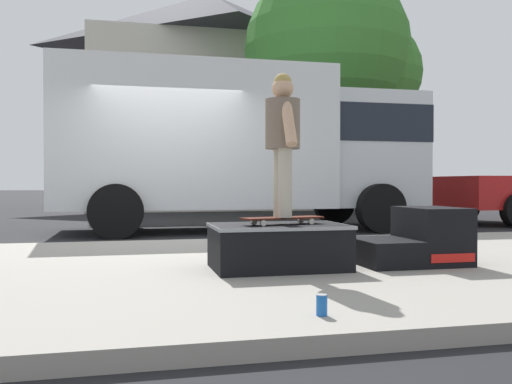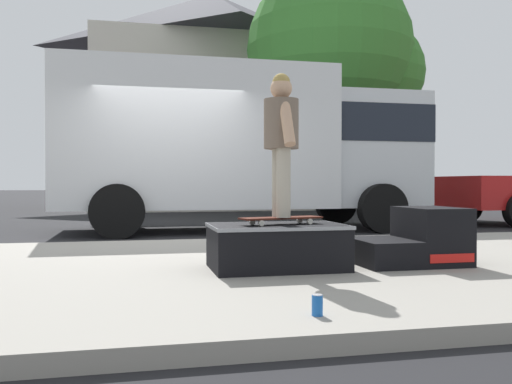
{
  "view_description": "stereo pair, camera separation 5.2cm",
  "coord_description": "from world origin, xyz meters",
  "px_view_note": "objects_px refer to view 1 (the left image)",
  "views": [
    {
      "loc": [
        -0.65,
        -8.15,
        0.9
      ],
      "look_at": [
        0.86,
        -1.65,
        0.8
      ],
      "focal_mm": 38.3,
      "sensor_mm": 36.0,
      "label": 1
    },
    {
      "loc": [
        -0.6,
        -8.16,
        0.9
      ],
      "look_at": [
        0.86,
        -1.65,
        0.8
      ],
      "focal_mm": 38.3,
      "sensor_mm": 36.0,
      "label": 2
    }
  ],
  "objects_px": {
    "kicker_ramp": "(417,240)",
    "box_truck": "(243,142)",
    "skateboard": "(283,218)",
    "skater_kid": "(283,133)",
    "street_tree_main": "(336,56)",
    "soda_can": "(322,305)",
    "skate_box": "(278,245)"
  },
  "relations": [
    {
      "from": "skateboard",
      "to": "box_truck",
      "type": "bearing_deg",
      "value": 81.91
    },
    {
      "from": "kicker_ramp",
      "to": "street_tree_main",
      "type": "xyz_separation_m",
      "value": [
        3.07,
        9.99,
        4.24
      ]
    },
    {
      "from": "soda_can",
      "to": "box_truck",
      "type": "distance_m",
      "value": 7.53
    },
    {
      "from": "skateboard",
      "to": "street_tree_main",
      "type": "height_order",
      "value": "street_tree_main"
    },
    {
      "from": "kicker_ramp",
      "to": "skate_box",
      "type": "bearing_deg",
      "value": 179.99
    },
    {
      "from": "box_truck",
      "to": "skate_box",
      "type": "bearing_deg",
      "value": -98.47
    },
    {
      "from": "kicker_ramp",
      "to": "soda_can",
      "type": "xyz_separation_m",
      "value": [
        -1.63,
        -1.77,
        -0.16
      ]
    },
    {
      "from": "skateboard",
      "to": "box_truck",
      "type": "relative_size",
      "value": 0.12
    },
    {
      "from": "skater_kid",
      "to": "box_truck",
      "type": "height_order",
      "value": "box_truck"
    },
    {
      "from": "skate_box",
      "to": "street_tree_main",
      "type": "distance_m",
      "value": 11.74
    },
    {
      "from": "kicker_ramp",
      "to": "skateboard",
      "type": "height_order",
      "value": "kicker_ramp"
    },
    {
      "from": "skateboard",
      "to": "soda_can",
      "type": "height_order",
      "value": "skateboard"
    },
    {
      "from": "box_truck",
      "to": "street_tree_main",
      "type": "xyz_separation_m",
      "value": [
        3.65,
        4.46,
        2.88
      ]
    },
    {
      "from": "skate_box",
      "to": "kicker_ramp",
      "type": "relative_size",
      "value": 1.2
    },
    {
      "from": "kicker_ramp",
      "to": "box_truck",
      "type": "distance_m",
      "value": 5.73
    },
    {
      "from": "kicker_ramp",
      "to": "street_tree_main",
      "type": "distance_m",
      "value": 11.28
    },
    {
      "from": "skater_kid",
      "to": "box_truck",
      "type": "distance_m",
      "value": 5.63
    },
    {
      "from": "skater_kid",
      "to": "street_tree_main",
      "type": "xyz_separation_m",
      "value": [
        4.44,
        10.02,
        3.22
      ]
    },
    {
      "from": "soda_can",
      "to": "street_tree_main",
      "type": "xyz_separation_m",
      "value": [
        4.69,
        11.76,
        4.4
      ]
    },
    {
      "from": "skate_box",
      "to": "skater_kid",
      "type": "bearing_deg",
      "value": -37.69
    },
    {
      "from": "skate_box",
      "to": "box_truck",
      "type": "xyz_separation_m",
      "value": [
        0.82,
        5.54,
        1.36
      ]
    },
    {
      "from": "skateboard",
      "to": "box_truck",
      "type": "height_order",
      "value": "box_truck"
    },
    {
      "from": "kicker_ramp",
      "to": "soda_can",
      "type": "bearing_deg",
      "value": -132.58
    },
    {
      "from": "kicker_ramp",
      "to": "skater_kid",
      "type": "bearing_deg",
      "value": -178.94
    },
    {
      "from": "skateboard",
      "to": "kicker_ramp",
      "type": "bearing_deg",
      "value": 1.06
    },
    {
      "from": "skate_box",
      "to": "skater_kid",
      "type": "xyz_separation_m",
      "value": [
        0.03,
        -0.03,
        1.03
      ]
    },
    {
      "from": "skateboard",
      "to": "street_tree_main",
      "type": "xyz_separation_m",
      "value": [
        4.44,
        10.02,
        4.0
      ]
    },
    {
      "from": "skate_box",
      "to": "skateboard",
      "type": "relative_size",
      "value": 1.52
    },
    {
      "from": "skate_box",
      "to": "kicker_ramp",
      "type": "bearing_deg",
      "value": -0.01
    },
    {
      "from": "kicker_ramp",
      "to": "skateboard",
      "type": "xyz_separation_m",
      "value": [
        -1.37,
        -0.03,
        0.24
      ]
    },
    {
      "from": "skateboard",
      "to": "soda_can",
      "type": "bearing_deg",
      "value": -98.33
    },
    {
      "from": "kicker_ramp",
      "to": "soda_can",
      "type": "height_order",
      "value": "kicker_ramp"
    }
  ]
}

